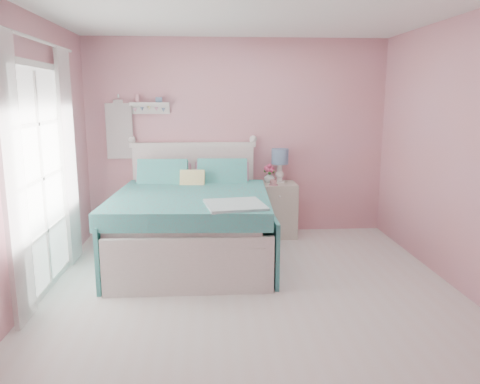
{
  "coord_description": "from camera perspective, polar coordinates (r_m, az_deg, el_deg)",
  "views": [
    {
      "loc": [
        -0.4,
        -4.05,
        1.83
      ],
      "look_at": [
        -0.04,
        1.2,
        0.77
      ],
      "focal_mm": 35.0,
      "sensor_mm": 36.0,
      "label": 1
    }
  ],
  "objects": [
    {
      "name": "curtain_near",
      "position": [
        4.06,
        -25.88,
        1.07
      ],
      "size": [
        0.04,
        0.4,
        2.32
      ],
      "primitive_type": "cube",
      "color": "white",
      "rests_on": "floor"
    },
    {
      "name": "french_door",
      "position": [
        4.78,
        -23.07,
        1.42
      ],
      "size": [
        0.04,
        1.32,
        2.16
      ],
      "color": "silver",
      "rests_on": "floor"
    },
    {
      "name": "floor",
      "position": [
        4.46,
        1.57,
        -12.77
      ],
      "size": [
        4.5,
        4.5,
        0.0
      ],
      "primitive_type": "plane",
      "color": "silver",
      "rests_on": "ground"
    },
    {
      "name": "teacup",
      "position": [
        6.04,
        4.09,
        1.16
      ],
      "size": [
        0.12,
        0.12,
        0.07
      ],
      "primitive_type": "imported",
      "rotation": [
        0.0,
        0.0,
        0.38
      ],
      "color": "#BE7F84",
      "rests_on": "nightstand"
    },
    {
      "name": "nightstand",
      "position": [
        6.28,
        4.49,
        -2.13
      ],
      "size": [
        0.5,
        0.49,
        0.72
      ],
      "color": "beige",
      "rests_on": "floor"
    },
    {
      "name": "wall_shelf",
      "position": [
        6.29,
        -10.95,
        10.36
      ],
      "size": [
        0.5,
        0.15,
        0.25
      ],
      "color": "silver",
      "rests_on": "room_shell"
    },
    {
      "name": "hanging_dress",
      "position": [
        6.35,
        -14.48,
        7.19
      ],
      "size": [
        0.34,
        0.03,
        0.72
      ],
      "primitive_type": "cube",
      "color": "white",
      "rests_on": "room_shell"
    },
    {
      "name": "roses",
      "position": [
        6.21,
        3.59,
        2.86
      ],
      "size": [
        0.14,
        0.11,
        0.12
      ],
      "color": "#DB4A79",
      "rests_on": "vase"
    },
    {
      "name": "room_shell",
      "position": [
        4.08,
        1.7,
        7.97
      ],
      "size": [
        4.5,
        4.5,
        4.5
      ],
      "color": "#D28588",
      "rests_on": "floor"
    },
    {
      "name": "table_lamp",
      "position": [
        6.24,
        4.89,
        4.03
      ],
      "size": [
        0.22,
        0.22,
        0.45
      ],
      "color": "white",
      "rests_on": "nightstand"
    },
    {
      "name": "bed",
      "position": [
        5.42,
        -5.88,
        -3.77
      ],
      "size": [
        1.79,
        2.19,
        1.24
      ],
      "rotation": [
        0.0,
        0.0,
        -0.06
      ],
      "color": "silver",
      "rests_on": "floor"
    },
    {
      "name": "vase",
      "position": [
        6.23,
        3.59,
        1.83
      ],
      "size": [
        0.17,
        0.17,
        0.15
      ],
      "primitive_type": "imported",
      "rotation": [
        0.0,
        0.0,
        -0.21
      ],
      "color": "white",
      "rests_on": "nightstand"
    },
    {
      "name": "curtain_far",
      "position": [
        5.45,
        -20.15,
        3.89
      ],
      "size": [
        0.04,
        0.4,
        2.32
      ],
      "primitive_type": "cube",
      "color": "white",
      "rests_on": "floor"
    }
  ]
}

